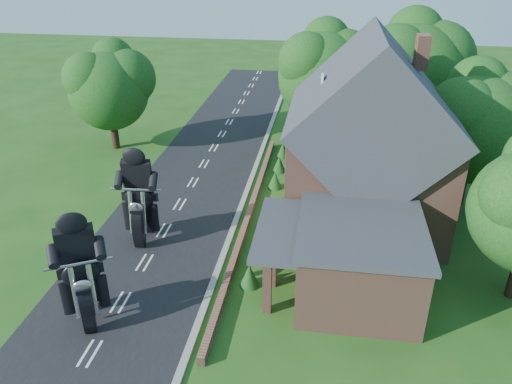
# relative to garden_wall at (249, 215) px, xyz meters

# --- Properties ---
(ground) EXTENTS (120.00, 120.00, 0.00)m
(ground) POSITION_rel_garden_wall_xyz_m (-4.30, -5.00, -0.20)
(ground) COLOR #1E4814
(ground) RESTS_ON ground
(road) EXTENTS (7.00, 80.00, 0.02)m
(road) POSITION_rel_garden_wall_xyz_m (-4.30, -5.00, -0.19)
(road) COLOR black
(road) RESTS_ON ground
(kerb) EXTENTS (0.30, 80.00, 0.12)m
(kerb) POSITION_rel_garden_wall_xyz_m (-0.65, -5.00, -0.14)
(kerb) COLOR gray
(kerb) RESTS_ON ground
(garden_wall) EXTENTS (0.30, 22.00, 0.40)m
(garden_wall) POSITION_rel_garden_wall_xyz_m (0.00, 0.00, 0.00)
(garden_wall) COLOR brown
(garden_wall) RESTS_ON ground
(house) EXTENTS (9.54, 8.64, 10.24)m
(house) POSITION_rel_garden_wall_xyz_m (6.19, 1.00, 4.14)
(house) COLOR brown
(house) RESTS_ON ground
(annex) EXTENTS (7.05, 5.94, 3.44)m
(annex) POSITION_rel_garden_wall_xyz_m (5.57, -5.80, 1.57)
(annex) COLOR brown
(annex) RESTS_ON ground
(tree_house_right) EXTENTS (6.51, 6.00, 8.40)m
(tree_house_right) POSITION_rel_garden_wall_xyz_m (12.35, 3.62, 4.99)
(tree_house_right) COLOR black
(tree_house_right) RESTS_ON ground
(tree_behind_house) EXTENTS (7.81, 7.20, 10.08)m
(tree_behind_house) POSITION_rel_garden_wall_xyz_m (9.88, 11.14, 6.03)
(tree_behind_house) COLOR black
(tree_behind_house) RESTS_ON ground
(tree_behind_left) EXTENTS (6.94, 6.40, 9.16)m
(tree_behind_left) POSITION_rel_garden_wall_xyz_m (3.86, 12.13, 5.53)
(tree_behind_left) COLOR black
(tree_behind_left) RESTS_ON ground
(tree_far_road) EXTENTS (6.08, 5.60, 7.84)m
(tree_far_road) POSITION_rel_garden_wall_xyz_m (-11.16, 9.11, 4.64)
(tree_far_road) COLOR black
(tree_far_road) RESTS_ON ground
(shrub_a) EXTENTS (0.90, 0.90, 1.10)m
(shrub_a) POSITION_rel_garden_wall_xyz_m (1.00, -6.00, 0.35)
(shrub_a) COLOR #153E13
(shrub_a) RESTS_ON ground
(shrub_b) EXTENTS (0.90, 0.90, 1.10)m
(shrub_b) POSITION_rel_garden_wall_xyz_m (1.00, -3.50, 0.35)
(shrub_b) COLOR #153E13
(shrub_b) RESTS_ON ground
(shrub_c) EXTENTS (0.90, 0.90, 1.10)m
(shrub_c) POSITION_rel_garden_wall_xyz_m (1.00, -1.00, 0.35)
(shrub_c) COLOR #153E13
(shrub_c) RESTS_ON ground
(shrub_d) EXTENTS (0.90, 0.90, 1.10)m
(shrub_d) POSITION_rel_garden_wall_xyz_m (1.00, 4.00, 0.35)
(shrub_d) COLOR #153E13
(shrub_d) RESTS_ON ground
(shrub_e) EXTENTS (0.90, 0.90, 1.10)m
(shrub_e) POSITION_rel_garden_wall_xyz_m (1.00, 6.50, 0.35)
(shrub_e) COLOR #153E13
(shrub_e) RESTS_ON ground
(shrub_f) EXTENTS (0.90, 0.90, 1.10)m
(shrub_f) POSITION_rel_garden_wall_xyz_m (1.00, 9.00, 0.35)
(shrub_f) COLOR #153E13
(shrub_f) RESTS_ON ground
(motorcycle_lead) EXTENTS (1.16, 1.67, 1.55)m
(motorcycle_lead) POSITION_rel_garden_wall_xyz_m (-5.09, -9.28, 0.57)
(motorcycle_lead) COLOR black
(motorcycle_lead) RESTS_ON ground
(motorcycle_follow) EXTENTS (0.53, 1.70, 1.56)m
(motorcycle_follow) POSITION_rel_garden_wall_xyz_m (-4.99, -3.04, 0.58)
(motorcycle_follow) COLOR black
(motorcycle_follow) RESTS_ON ground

